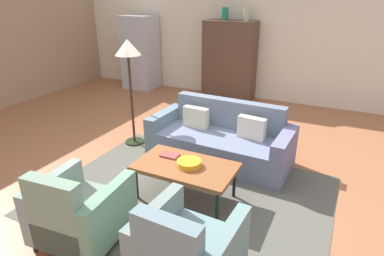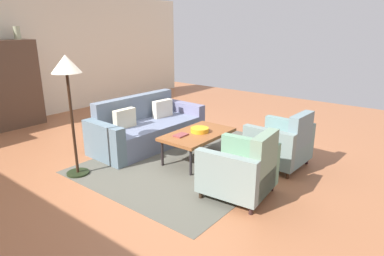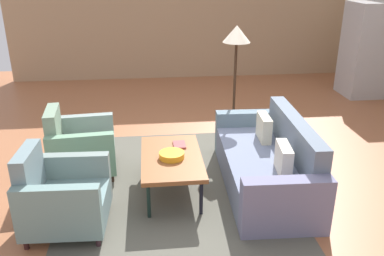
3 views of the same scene
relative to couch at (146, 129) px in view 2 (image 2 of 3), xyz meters
name	(u,v)px [view 2 (image 2 of 3)]	position (x,y,z in m)	size (l,w,h in m)	color
ground_plane	(155,157)	(-0.36, -0.58, -0.29)	(11.76, 11.76, 0.00)	#A4633F
wall_back	(27,57)	(-0.36, 3.35, 1.11)	(9.80, 0.12, 2.80)	beige
area_rug	(195,158)	(0.00, -1.14, -0.28)	(3.40, 2.60, 0.01)	#57564B
couch	(146,129)	(0.00, 0.00, 0.00)	(2.13, 0.98, 0.86)	slate
coffee_table	(198,135)	(0.00, -1.19, 0.13)	(1.20, 0.70, 0.46)	black
armchair_left	(243,171)	(-0.60, -2.35, 0.06)	(0.87, 0.87, 0.88)	black
armchair_right	(282,145)	(0.59, -2.35, 0.06)	(0.83, 0.83, 0.88)	#38281E
fruit_bowl	(200,130)	(0.05, -1.19, 0.20)	(0.29, 0.29, 0.07)	orange
book_stack	(181,135)	(-0.28, -1.07, 0.18)	(0.23, 0.15, 0.02)	brown
cabinet	(8,85)	(-1.00, 3.00, 0.61)	(1.20, 0.51, 1.80)	#51392A
vase_round	(17,33)	(-0.65, 3.00, 1.64)	(0.13, 0.13, 0.26)	#ACB18B
floor_lamp	(67,76)	(-1.53, -0.14, 1.16)	(0.40, 0.40, 1.72)	black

